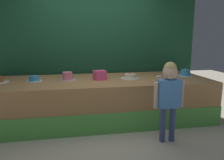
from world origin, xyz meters
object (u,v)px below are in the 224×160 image
cake_left (34,79)px  donut (159,77)px  child_figure (169,91)px  cake_center (68,76)px  cake_right (130,77)px  pink_box (100,75)px  cake_far_right (185,73)px

cake_left → donut: bearing=-1.1°
child_figure → cake_center: bearing=141.8°
cake_left → cake_center: (0.57, 0.01, 0.02)m
cake_center → cake_right: cake_center is taller
cake_left → cake_right: 1.71m
donut → child_figure: bearing=-105.0°
child_figure → cake_center: 1.81m
child_figure → donut: (0.29, 1.07, 0.01)m
cake_left → cake_right: cake_left is taller
donut → cake_right: (-0.57, -0.01, 0.02)m
cake_center → pink_box: bearing=-8.1°
cake_left → cake_center: bearing=1.2°
child_figure → donut: bearing=75.0°
pink_box → cake_far_right: 1.71m
cake_center → cake_right: bearing=-3.2°
child_figure → cake_right: size_ratio=3.35×
cake_far_right → cake_right: bearing=-177.2°
child_figure → cake_left: 2.28m
pink_box → child_figure: bearing=-50.6°
child_figure → cake_far_right: bearing=52.4°
donut → cake_far_right: bearing=4.8°
child_figure → pink_box: bearing=129.4°
donut → cake_far_right: 0.57m
pink_box → cake_far_right: pink_box is taller
cake_left → cake_far_right: cake_far_right is taller
pink_box → donut: 1.14m
child_figure → donut: size_ratio=11.18×
donut → cake_far_right: (0.57, 0.05, 0.04)m
cake_center → cake_far_right: cake_far_right is taller
pink_box → cake_center: size_ratio=0.72×
cake_center → cake_far_right: size_ratio=0.91×
donut → cake_right: bearing=-179.3°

